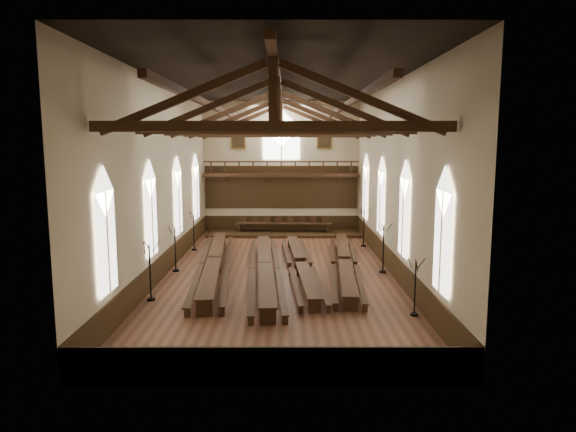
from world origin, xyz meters
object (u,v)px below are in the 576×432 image
Objects in this scene: candelabrum_left_mid at (176,257)px; high_table at (284,224)px; refectory_row_a at (214,261)px; candelabrum_right_far at (364,235)px; candelabrum_left_near at (150,283)px; refectory_row_d at (345,261)px; dais at (284,233)px; candelabrum_left_far at (194,239)px; candelabrum_right_near at (415,298)px; refectory_row_c at (300,263)px; candelabrum_right_mid at (383,258)px; refectory_row_b at (265,266)px.

high_table is at bearing 62.74° from candelabrum_left_mid.
candelabrum_left_mid is at bearing 177.75° from refectory_row_a.
candelabrum_left_near is at bearing -133.31° from candelabrum_right_far.
refectory_row_d is 5.63× the size of candelabrum_left_mid.
high_table is 6.98m from candelabrum_right_far.
candelabrum_left_near is (-5.76, -16.26, 0.70)m from dais.
candelabrum_left_far is (-2.07, 5.58, 0.16)m from refectory_row_a.
candelabrum_left_mid is 12.96m from candelabrum_right_far.
refectory_row_a is at bearing 142.11° from candelabrum_right_near.
candelabrum_right_near is (11.10, -2.02, -0.09)m from candelabrum_left_near.
refectory_row_a reaches higher than refectory_row_c.
candelabrum_right_mid reaches higher than candelabrum_right_near.
candelabrum_left_far reaches higher than candelabrum_right_near.
candelabrum_right_mid is (5.34, -11.45, 0.04)m from high_table.
dais is 1.58× the size of high_table.
candelabrum_left_near is (-6.71, -4.90, 0.30)m from refectory_row_c.
candelabrum_left_mid is at bearing -90.00° from candelabrum_left_far.
candelabrum_right_far is at bearing 57.44° from refectory_row_c.
candelabrum_left_far reaches higher than refectory_row_c.
candelabrum_left_far reaches higher than refectory_row_b.
candelabrum_right_near is (5.34, -18.28, -0.07)m from high_table.
refectory_row_b is 6.33m from candelabrum_right_mid.
candelabrum_right_near is at bearing -74.76° from refectory_row_d.
candelabrum_right_mid is at bearing -27.50° from candelabrum_left_far.
candelabrum_right_mid reaches higher than refectory_row_a.
refectory_row_c is 1.93× the size of high_table.
refectory_row_b is 5.83× the size of candelabrum_left_mid.
refectory_row_a is 5.98× the size of candelabrum_left_mid.
candelabrum_left_near is (-2.07, -5.01, 0.21)m from refectory_row_a.
candelabrum_right_far is at bearing 31.04° from candelabrum_left_mid.
refectory_row_a is 7.06m from refectory_row_d.
high_table reaches higher than refectory_row_b.
refectory_row_c is at bearing -1.44° from refectory_row_a.
candelabrum_left_far is at bearing 149.56° from refectory_row_d.
refectory_row_a reaches higher than dais.
candelabrum_left_far is at bearing 110.36° from refectory_row_a.
candelabrum_right_mid is at bearing -1.45° from candelabrum_left_mid.
candelabrum_left_mid reaches higher than dais.
refectory_row_c is (4.64, -0.12, -0.09)m from refectory_row_a.
candelabrum_right_near is 0.89× the size of candelabrum_right_far.
candelabrum_right_far is at bearing 51.36° from refectory_row_b.
dais is 4.31× the size of candelabrum_left_near.
candelabrum_right_near is 6.83m from candelabrum_right_mid.
refectory_row_b reaches higher than refectory_row_c.
candelabrum_left_mid is 1.02× the size of candelabrum_left_far.
refectory_row_d is (2.42, 0.33, 0.03)m from refectory_row_c.
refectory_row_a is 11.84m from high_table.
candelabrum_left_mid is 13.18m from candelabrum_right_near.
dais is 4.57× the size of candelabrum_left_far.
candelabrum_right_mid is (9.03, -0.20, 0.22)m from refectory_row_a.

